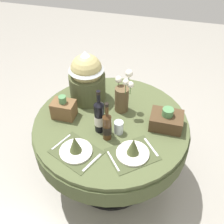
% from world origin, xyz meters
% --- Properties ---
extents(ground, '(8.00, 8.00, 0.00)m').
position_xyz_m(ground, '(0.00, 0.00, 0.00)').
color(ground, '#9E998E').
extents(dining_table, '(1.29, 1.29, 0.75)m').
position_xyz_m(dining_table, '(0.00, 0.00, 0.61)').
color(dining_table, '#4C5633').
rests_on(dining_table, ground).
extents(place_setting_left, '(0.42, 0.38, 0.16)m').
position_xyz_m(place_setting_left, '(-0.17, -0.37, 0.80)').
color(place_setting_left, '#41492B').
rests_on(place_setting_left, dining_table).
extents(place_setting_right, '(0.43, 0.42, 0.16)m').
position_xyz_m(place_setting_right, '(0.24, -0.29, 0.80)').
color(place_setting_right, '#41492B').
rests_on(place_setting_right, dining_table).
extents(flower_vase, '(0.17, 0.16, 0.39)m').
position_xyz_m(flower_vase, '(0.05, 0.17, 0.90)').
color(flower_vase, brown).
rests_on(flower_vase, dining_table).
extents(wine_bottle_left, '(0.08, 0.08, 0.38)m').
position_xyz_m(wine_bottle_left, '(-0.06, -0.11, 0.90)').
color(wine_bottle_left, black).
rests_on(wine_bottle_left, dining_table).
extents(wine_bottle_centre, '(0.07, 0.07, 0.34)m').
position_xyz_m(wine_bottle_centre, '(0.02, -0.18, 0.88)').
color(wine_bottle_centre, '#422814').
rests_on(wine_bottle_centre, dining_table).
extents(tumbler_near_left, '(0.07, 0.07, 0.11)m').
position_xyz_m(tumbler_near_left, '(0.09, -0.10, 0.81)').
color(tumbler_near_left, silver).
rests_on(tumbler_near_left, dining_table).
extents(gift_tub_back_left, '(0.31, 0.31, 0.47)m').
position_xyz_m(gift_tub_back_left, '(-0.28, 0.25, 1.00)').
color(gift_tub_back_left, '#474C2D').
rests_on(gift_tub_back_left, dining_table).
extents(woven_basket_side_left, '(0.19, 0.14, 0.21)m').
position_xyz_m(woven_basket_side_left, '(-0.39, -0.03, 0.83)').
color(woven_basket_side_left, brown).
rests_on(woven_basket_side_left, dining_table).
extents(woven_basket_side_right, '(0.25, 0.19, 0.18)m').
position_xyz_m(woven_basket_side_right, '(0.44, 0.06, 0.82)').
color(woven_basket_side_right, '#47331E').
rests_on(woven_basket_side_right, dining_table).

